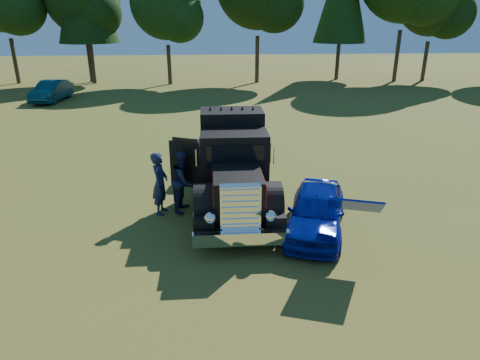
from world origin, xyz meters
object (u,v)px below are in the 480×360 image
at_px(diamond_t_truck, 233,168).
at_px(distant_teal_car, 52,91).
at_px(spectator_far, 184,181).
at_px(spectator_near, 160,183).
at_px(hotrod_coupe, 317,211).

bearing_deg(diamond_t_truck, distant_teal_car, 122.28).
relative_size(spectator_far, distant_teal_car, 0.45).
distance_m(diamond_t_truck, distant_teal_car, 22.78).
xyz_separation_m(diamond_t_truck, spectator_near, (-2.32, -0.45, -0.27)).
xyz_separation_m(diamond_t_truck, spectator_far, (-1.59, -0.27, -0.29)).
height_order(diamond_t_truck, spectator_far, diamond_t_truck).
relative_size(diamond_t_truck, hotrod_coupe, 1.65).
height_order(diamond_t_truck, distant_teal_car, diamond_t_truck).
bearing_deg(hotrod_coupe, diamond_t_truck, 137.78).
distance_m(spectator_far, distant_teal_car, 22.21).
xyz_separation_m(diamond_t_truck, distant_teal_car, (-12.16, 19.25, -0.55)).
bearing_deg(hotrod_coupe, distant_teal_car, 124.11).
distance_m(hotrod_coupe, spectator_near, 4.88).
distance_m(hotrod_coupe, spectator_far, 4.28).
relative_size(spectator_near, spectator_far, 1.01).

